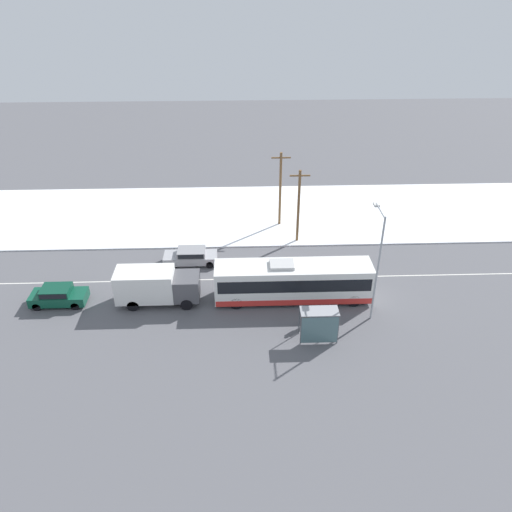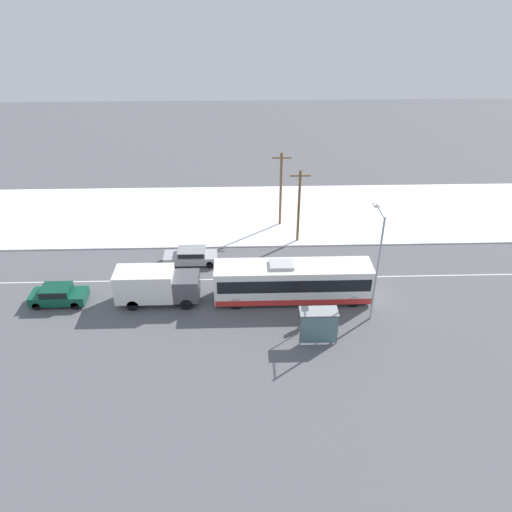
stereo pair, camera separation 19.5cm
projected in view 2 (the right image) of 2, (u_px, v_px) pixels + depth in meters
The scene contains 12 objects.
ground_plane at pixel (274, 278), 41.25m from camera, with size 120.00×120.00×0.00m, color #56565B.
snow_lot at pixel (267, 213), 51.61m from camera, with size 80.00×13.77×0.12m.
lane_marking_center at pixel (274, 278), 41.25m from camera, with size 60.00×0.12×0.00m.
city_bus at pixel (293, 282), 38.00m from camera, with size 11.91×2.57×3.24m.
box_truck at pixel (155, 285), 37.66m from camera, with size 6.26×2.30×2.81m.
sedan_car at pixel (191, 256), 42.92m from camera, with size 4.56×1.80×1.38m.
parked_car_near_truck at pixel (58, 294), 37.90m from camera, with size 4.17×1.80×1.48m.
pedestrian_at_stop at pixel (305, 314), 35.35m from camera, with size 0.62×0.28×1.73m.
bus_shelter at pixel (319, 322), 33.65m from camera, with size 2.60×1.20×2.40m.
streetlamp at pixel (377, 254), 34.43m from camera, with size 0.36×2.70×8.32m.
utility_pole_roadside at pixel (299, 205), 44.74m from camera, with size 1.80×0.24×7.03m.
utility_pole_snowlot at pixel (281, 188), 47.53m from camera, with size 1.80×0.24×7.44m.
Camera 2 is at (-2.52, -34.36, 22.80)m, focal length 35.00 mm.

